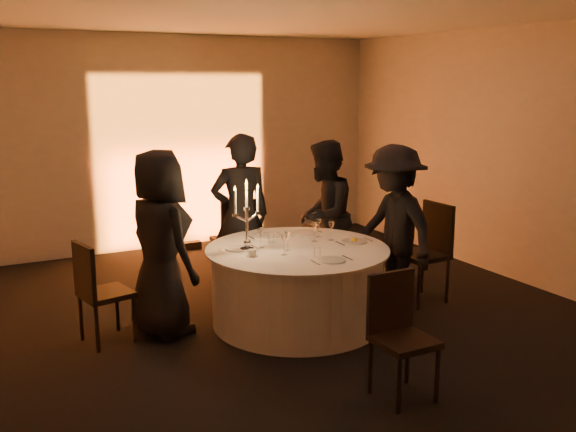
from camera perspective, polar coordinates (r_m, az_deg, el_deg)
name	(u,v)px	position (r m, az deg, el deg)	size (l,w,h in m)	color
floor	(297,322)	(6.51, 0.82, -9.40)	(7.00, 7.00, 0.00)	black
ceiling	(298,10)	(6.09, 0.91, 17.87)	(7.00, 7.00, 0.00)	white
wall_back	(182,142)	(9.33, -9.41, 6.49)	(7.00, 7.00, 0.00)	beige
wall_right	(524,157)	(7.98, 20.28, 4.97)	(7.00, 7.00, 0.00)	beige
uplighter_fixture	(192,245)	(9.31, -8.53, -2.58)	(0.25, 0.12, 0.10)	black
banquet_table	(297,285)	(6.38, 0.83, -6.19)	(1.80, 1.80, 0.77)	black
chair_left	(97,287)	(6.09, -16.60, -6.09)	(0.50, 0.50, 0.96)	black
chair_back_left	(235,235)	(7.67, -4.71, -1.66)	(0.44, 0.44, 1.00)	black
chair_back_right	(321,225)	(8.00, 2.99, -0.80)	(0.65, 0.65, 1.06)	black
chair_right	(428,246)	(7.14, 12.37, -2.61)	(0.49, 0.49, 1.07)	black
chair_front	(398,328)	(5.01, 9.78, -9.77)	(0.42, 0.42, 0.95)	black
guest_left	(160,243)	(6.10, -11.30, -2.41)	(0.86, 0.56, 1.77)	black
guest_back_left	(241,216)	(7.09, -4.24, 0.03)	(0.66, 0.43, 1.82)	black
guest_back_right	(324,216)	(7.32, 3.21, 0.03)	(0.84, 0.65, 1.72)	black
guest_right	(394,227)	(6.79, 9.38, -1.01)	(1.12, 0.64, 1.73)	black
plate_left	(238,249)	(6.23, -4.47, -2.91)	(0.36, 0.25, 0.01)	white
plate_back_left	(266,236)	(6.73, -2.01, -1.75)	(0.36, 0.30, 0.01)	white
plate_back_right	(304,232)	(6.87, 1.42, -1.47)	(0.35, 0.27, 0.01)	white
plate_right	(354,240)	(6.52, 5.92, -2.17)	(0.36, 0.26, 0.08)	white
plate_front	(332,260)	(5.84, 3.90, -3.94)	(0.36, 0.25, 0.01)	white
coffee_cup	(252,253)	(5.98, -3.21, -3.32)	(0.11, 0.11, 0.07)	white
candelabra	(247,226)	(6.14, -3.67, -0.89)	(0.29, 0.14, 0.69)	silver
wine_glass_a	(284,241)	(5.99, -0.36, -2.21)	(0.07, 0.07, 0.19)	white
wine_glass_b	(288,237)	(6.14, -0.03, -1.85)	(0.07, 0.07, 0.19)	white
wine_glass_c	(314,228)	(6.48, 2.37, -1.11)	(0.07, 0.07, 0.19)	white
wine_glass_d	(261,234)	(6.26, -2.45, -1.58)	(0.07, 0.07, 0.19)	white
wine_glass_e	(318,224)	(6.67, 2.71, -0.72)	(0.07, 0.07, 0.19)	white
wine_glass_f	(331,227)	(6.54, 3.85, -1.00)	(0.07, 0.07, 0.19)	white
tumbler_a	(271,238)	(6.45, -1.51, -2.00)	(0.07, 0.07, 0.09)	white
tumbler_b	(317,252)	(5.95, 2.61, -3.25)	(0.07, 0.07, 0.09)	white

